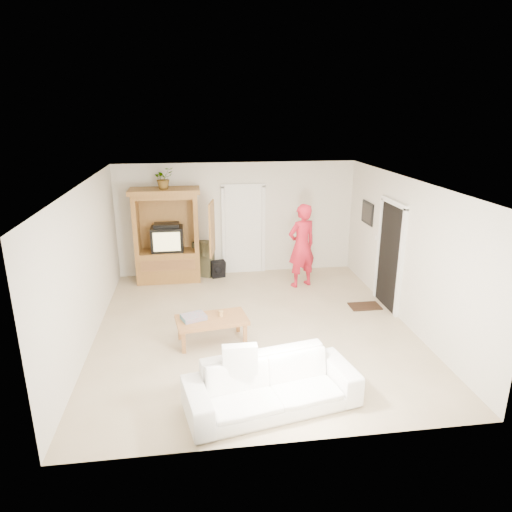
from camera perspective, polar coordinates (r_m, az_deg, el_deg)
The scene contains 19 objects.
floor at distance 8.27m, azimuth -0.27°, elevation -8.91°, with size 6.00×6.00×0.00m, color tan.
ceiling at distance 7.47m, azimuth -0.29°, elevation 9.19°, with size 6.00×6.00×0.00m, color white.
wall_back at distance 10.65m, azimuth -2.40°, elevation 4.66°, with size 5.50×5.50×0.00m, color silver.
wall_front at distance 5.05m, azimuth 4.27°, elevation -10.88°, with size 5.50×5.50×0.00m, color silver.
wall_left at distance 7.92m, azimuth -20.42°, elevation -1.14°, with size 6.00×6.00×0.00m, color silver.
wall_right at distance 8.56m, azimuth 18.29°, elevation 0.47°, with size 6.00×6.00×0.00m, color silver.
armoire at distance 10.39m, azimuth -10.88°, elevation 1.79°, with size 1.82×1.14×2.10m.
door_back at distance 10.70m, azimuth -1.57°, elevation 3.19°, with size 0.85×0.05×2.04m, color white.
doorway_right at distance 9.15m, azimuth 16.38°, elevation -0.10°, with size 0.05×0.90×2.04m, color black.
framed_picture at distance 10.16m, azimuth 13.77°, elevation 5.25°, with size 0.03×0.60×0.48m, color black.
doormat at distance 9.34m, azimuth 13.45°, elevation -6.12°, with size 0.60×0.40×0.02m, color #382316.
plant at distance 10.07m, azimuth -11.50°, elevation 9.51°, with size 0.41×0.36×0.46m, color #4C7238.
man at distance 9.90m, azimuth 5.73°, elevation 1.29°, with size 0.67×0.44×1.84m, color red.
sofa at distance 6.13m, azimuth 1.97°, elevation -15.81°, with size 2.23×0.87×0.65m, color white.
coffee_table at distance 7.67m, azimuth -5.55°, elevation -8.12°, with size 1.24×0.80×0.43m.
towel at distance 7.63m, azimuth -7.81°, elevation -7.56°, with size 0.38×0.28×0.08m, color #C7424F.
candle at distance 7.68m, azimuth -4.40°, elevation -7.18°, with size 0.08×0.08×0.10m, color tan.
backpack_black at distance 10.60m, azimuth -4.76°, elevation -1.68°, with size 0.31×0.19×0.39m, color black, non-canonical shape.
backpack_olive at distance 10.70m, azimuth -6.57°, elevation -0.33°, with size 0.43×0.32×0.82m, color #47442B, non-canonical shape.
Camera 1 is at (-0.96, -7.33, 3.72)m, focal length 32.00 mm.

